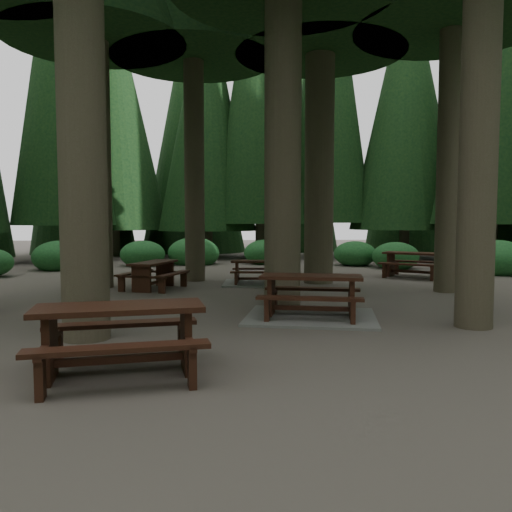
{
  "coord_description": "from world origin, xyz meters",
  "views": [
    {
      "loc": [
        -0.52,
        -11.24,
        1.93
      ],
      "look_at": [
        0.21,
        0.63,
        1.1
      ],
      "focal_mm": 35.0,
      "sensor_mm": 36.0,
      "label": 1
    }
  ],
  "objects": [
    {
      "name": "picnic_table_c",
      "position": [
        0.51,
        3.97,
        0.24
      ],
      "size": [
        2.29,
        1.95,
        0.73
      ],
      "rotation": [
        0.0,
        0.0,
        -0.08
      ],
      "color": "gray",
      "rests_on": "ground"
    },
    {
      "name": "picnic_table_e",
      "position": [
        -1.84,
        -5.01,
        0.59
      ],
      "size": [
        2.31,
        1.99,
        0.89
      ],
      "rotation": [
        0.0,
        0.0,
        0.18
      ],
      "color": "black",
      "rests_on": "ground"
    },
    {
      "name": "ground",
      "position": [
        0.0,
        0.0,
        0.0
      ],
      "size": [
        80.0,
        80.0,
        0.0
      ],
      "primitive_type": "plane",
      "color": "#584F48",
      "rests_on": "ground"
    },
    {
      "name": "shrub_ring",
      "position": [
        0.7,
        0.75,
        0.4
      ],
      "size": [
        23.86,
        24.64,
        1.49
      ],
      "color": "#1C5428",
      "rests_on": "ground"
    },
    {
      "name": "picnic_table_d",
      "position": [
        5.94,
        5.44,
        0.57
      ],
      "size": [
        2.55,
        2.48,
        0.86
      ],
      "rotation": [
        0.0,
        0.0,
        -0.65
      ],
      "color": "black",
      "rests_on": "ground"
    },
    {
      "name": "picnic_table_b",
      "position": [
        -2.56,
        3.02,
        0.52
      ],
      "size": [
        1.97,
        2.18,
        0.78
      ],
      "rotation": [
        0.0,
        0.0,
        1.24
      ],
      "color": "black",
      "rests_on": "ground"
    },
    {
      "name": "picnic_table_a",
      "position": [
        1.18,
        -1.49,
        0.31
      ],
      "size": [
        2.93,
        2.59,
        0.86
      ],
      "rotation": [
        0.0,
        0.0,
        -0.21
      ],
      "color": "gray",
      "rests_on": "ground"
    }
  ]
}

